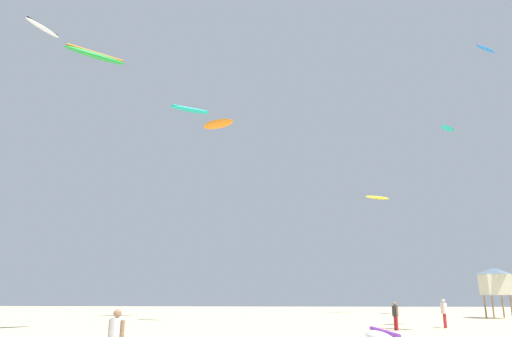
% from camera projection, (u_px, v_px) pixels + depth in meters
% --- Properties ---
extents(person_foreground, '(0.53, 0.39, 1.74)m').
position_uv_depth(person_foreground, '(116.00, 336.00, 13.41)').
color(person_foreground, navy).
rests_on(person_foreground, ground).
extents(person_midground, '(0.39, 0.52, 1.75)m').
position_uv_depth(person_midground, '(444.00, 311.00, 29.38)').
color(person_midground, '#B21E23').
rests_on(person_midground, ground).
extents(person_left, '(0.36, 0.51, 1.60)m').
position_uv_depth(person_left, '(395.00, 314.00, 27.67)').
color(person_left, '#B21E23').
rests_on(person_left, ground).
extents(kite_grounded_near, '(1.62, 4.74, 0.56)m').
position_uv_depth(kite_grounded_near, '(384.00, 337.00, 20.98)').
color(kite_grounded_near, white).
rests_on(kite_grounded_near, ground).
extents(lifeguard_tower, '(2.30, 2.30, 4.15)m').
position_uv_depth(lifeguard_tower, '(495.00, 281.00, 39.98)').
color(lifeguard_tower, '#8C704C').
rests_on(lifeguard_tower, ground).
extents(kite_aloft_1, '(2.08, 1.70, 0.48)m').
position_uv_depth(kite_aloft_1, '(486.00, 49.00, 33.00)').
color(kite_aloft_1, blue).
extents(kite_aloft_2, '(3.69, 3.39, 0.82)m').
position_uv_depth(kite_aloft_2, '(95.00, 55.00, 29.85)').
color(kite_aloft_2, green).
extents(kite_aloft_3, '(2.93, 2.07, 0.72)m').
position_uv_depth(kite_aloft_3, '(218.00, 124.00, 37.88)').
color(kite_aloft_3, orange).
extents(kite_aloft_4, '(3.89, 2.95, 0.58)m').
position_uv_depth(kite_aloft_4, '(190.00, 110.00, 44.52)').
color(kite_aloft_4, '#19B29E').
extents(kite_aloft_5, '(3.13, 2.09, 0.62)m').
position_uv_depth(kite_aloft_5, '(377.00, 198.00, 50.84)').
color(kite_aloft_5, yellow).
extents(kite_aloft_6, '(2.32, 3.80, 0.77)m').
position_uv_depth(kite_aloft_6, '(43.00, 28.00, 42.04)').
color(kite_aloft_6, white).
extents(kite_aloft_7, '(2.32, 2.35, 0.39)m').
position_uv_depth(kite_aloft_7, '(448.00, 128.00, 48.23)').
color(kite_aloft_7, '#19B29E').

